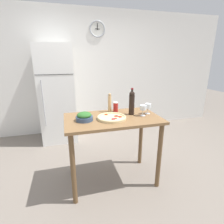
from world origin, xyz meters
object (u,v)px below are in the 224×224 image
Objects in this scene: refrigerator at (57,94)px; salt_canister at (116,107)px; pepper_mill at (110,103)px; wine_bottle at (132,102)px; wine_glass_far at (148,106)px; salad_bowl at (84,117)px; homemade_pizza at (112,118)px; wine_glass_near at (143,108)px.

refrigerator reaches higher than salt_canister.
salt_canister is (0.08, -0.02, -0.06)m from pepper_mill.
wine_bottle is 0.23m from wine_glass_far.
salt_canister is at bearing -59.24° from refrigerator.
refrigerator reaches higher than wine_glass_far.
salad_bowl is (0.35, -1.58, 0.02)m from refrigerator.
salad_bowl is at bearing -77.62° from refrigerator.
wine_glass_near is at bearing 1.62° from homemade_pizza.
salad_bowl is at bearing 175.54° from homemade_pizza.
salt_canister is at bearing -17.47° from pepper_mill.
homemade_pizza is (0.67, -1.61, -0.01)m from refrigerator.
wine_bottle is 0.16m from wine_glass_near.
wine_bottle is 1.34× the size of pepper_mill.
refrigerator is at bearing 124.23° from wine_glass_near.
pepper_mill is at bearing 162.53° from salt_canister.
wine_bottle is at bearing -37.65° from pepper_mill.
homemade_pizza is 0.30m from salt_canister.
pepper_mill is at bearing 142.35° from wine_bottle.
homemade_pizza is at bearing -161.15° from wine_bottle.
wine_glass_near is (0.12, -0.09, -0.06)m from wine_bottle.
pepper_mill reaches higher than salad_bowl.
wine_glass_far is at bearing 3.25° from salad_bowl.
homemade_pizza is at bearing -99.89° from pepper_mill.
salt_canister is (0.13, 0.26, 0.05)m from homemade_pizza.
wine_bottle is 2.50× the size of wine_glass_near.
wine_glass_near is (1.09, -1.60, 0.08)m from refrigerator.
refrigerator is 13.51× the size of wine_glass_far.
wine_glass_far is at bearing 32.34° from wine_glass_near.
salad_bowl is at bearing -144.99° from pepper_mill.
wine_glass_near is 0.38m from salt_canister.
refrigerator is 9.31× the size of salad_bowl.
wine_glass_near is 1.00× the size of wine_glass_far.
refrigerator reaches higher than wine_bottle.
pepper_mill reaches higher than wine_glass_far.
salt_canister is at bearing 135.44° from wine_bottle.
wine_bottle reaches higher than salad_bowl.
wine_bottle is at bearing -57.35° from refrigerator.
pepper_mill is at bearing 35.01° from salad_bowl.
wine_glass_near is at bearing -36.42° from wine_bottle.
refrigerator is 13.51× the size of wine_glass_near.
salt_canister is at bearing 138.62° from wine_glass_near.
refrigerator is 7.21× the size of pepper_mill.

